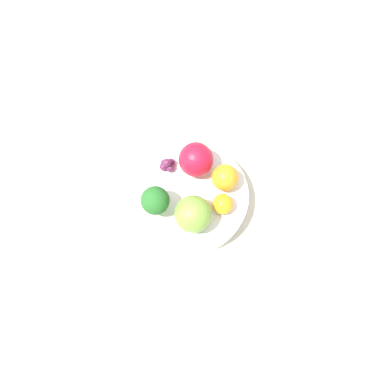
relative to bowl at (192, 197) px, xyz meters
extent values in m
plane|color=gray|center=(0.00, 0.00, -0.04)|extent=(6.00, 6.00, 0.00)
cube|color=beige|center=(0.00, 0.00, -0.03)|extent=(1.20, 1.20, 0.02)
cylinder|color=white|center=(0.00, 0.00, 0.00)|extent=(0.20, 0.20, 0.04)
cylinder|color=#8CB76B|center=(0.06, -0.01, 0.03)|extent=(0.02, 0.02, 0.02)
sphere|color=#236023|center=(0.06, -0.01, 0.06)|extent=(0.05, 0.05, 0.05)
sphere|color=olive|center=(0.02, 0.04, 0.05)|extent=(0.06, 0.06, 0.06)
sphere|color=#B7142D|center=(-0.03, -0.04, 0.05)|extent=(0.06, 0.06, 0.06)
sphere|color=orange|center=(-0.06, 0.01, 0.04)|extent=(0.05, 0.05, 0.05)
sphere|color=orange|center=(-0.03, 0.05, 0.04)|extent=(0.03, 0.03, 0.03)
sphere|color=#5B1E42|center=(0.02, -0.07, 0.03)|extent=(0.02, 0.02, 0.02)
sphere|color=#5B1E42|center=(0.01, -0.06, 0.03)|extent=(0.02, 0.02, 0.02)
sphere|color=#5B1E42|center=(0.00, -0.07, 0.03)|extent=(0.02, 0.02, 0.02)
sphere|color=#5B1E42|center=(0.01, -0.07, 0.03)|extent=(0.02, 0.02, 0.02)
sphere|color=#5B1E42|center=(0.01, -0.07, 0.04)|extent=(0.02, 0.02, 0.02)
camera|label=1|loc=(0.12, 0.19, 0.63)|focal=35.00mm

